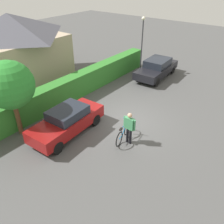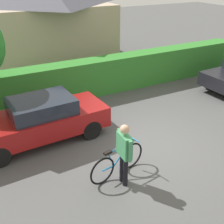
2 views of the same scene
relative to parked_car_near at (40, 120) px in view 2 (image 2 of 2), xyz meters
name	(u,v)px [view 2 (image 2 of 2)]	position (x,y,z in m)	size (l,w,h in m)	color
ground_plane	(149,145)	(2.85, -1.84, -0.75)	(60.00, 60.00, 0.00)	#4C4C4C
hedge_row	(89,78)	(2.85, 2.69, 0.01)	(15.87, 0.90, 1.51)	#307A2A
house_distant	(44,17)	(2.75, 8.53, 1.72)	(6.79, 6.23, 4.83)	tan
parked_car_near	(40,120)	(0.00, 0.00, 0.00)	(4.28, 1.81, 1.44)	maroon
bicycle	(118,162)	(1.29, -2.63, -0.33)	(1.76, 0.57, 0.96)	black
person_rider	(124,150)	(1.27, -2.98, 0.26)	(0.23, 0.68, 1.71)	black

